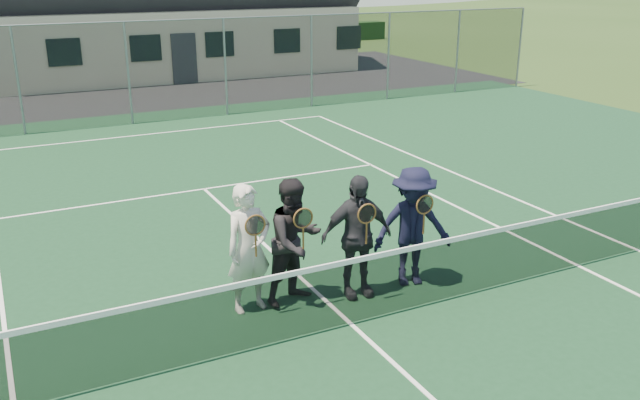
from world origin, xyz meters
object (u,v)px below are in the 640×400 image
Objects in this scene: player_b at (295,241)px; player_c at (357,236)px; tennis_net at (351,289)px; player_a at (249,248)px; player_d at (413,227)px.

player_c is at bearing -15.20° from player_b.
player_c reaches higher than tennis_net.
player_a is 1.53m from player_c.
tennis_net is 1.09m from player_b.
tennis_net is 1.60m from player_d.
player_a is at bearing 172.47° from player_d.
tennis_net is at bearing -44.28° from player_a.
player_d is at bearing -8.86° from player_b.
player_c is (1.51, -0.28, -0.00)m from player_a.
player_b is 1.78m from player_d.
tennis_net is 6.49× the size of player_c.
tennis_net is 6.49× the size of player_d.
tennis_net is 0.95m from player_c.
player_b reaches higher than tennis_net.
player_d reaches higher than tennis_net.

